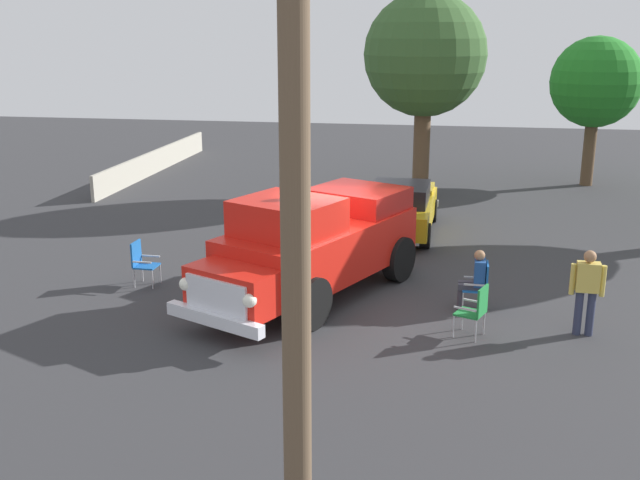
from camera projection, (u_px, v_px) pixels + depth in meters
ground_plane at (345, 289)px, 16.67m from camera, size 60.00×60.00×0.00m
vintage_fire_truck at (314, 243)px, 15.93m from camera, size 6.31×4.50×2.59m
classic_hot_rod at (401, 207)px, 21.18m from camera, size 4.43×2.05×1.46m
lawn_chair_near_truck at (481, 283)px, 15.30m from camera, size 0.52×0.51×1.02m
lawn_chair_by_car at (141, 260)px, 16.81m from camera, size 0.53×0.51×1.02m
lawn_chair_spare at (476, 308)px, 13.93m from camera, size 0.64×0.64×1.02m
spectator_seated at (474, 277)px, 15.29m from camera, size 0.40×0.54×1.29m
spectator_standing at (587, 287)px, 13.94m from camera, size 0.28×0.64×1.68m
oak_tree_left at (425, 56)px, 24.89m from camera, size 4.12×4.12×6.86m
oak_tree_distant at (596, 83)px, 26.79m from camera, size 3.25×3.25×5.40m
utility_pole at (296, 273)px, 6.40m from camera, size 0.50×1.68×6.91m
background_fence at (156, 161)px, 30.18m from camera, size 11.23×0.12×0.90m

